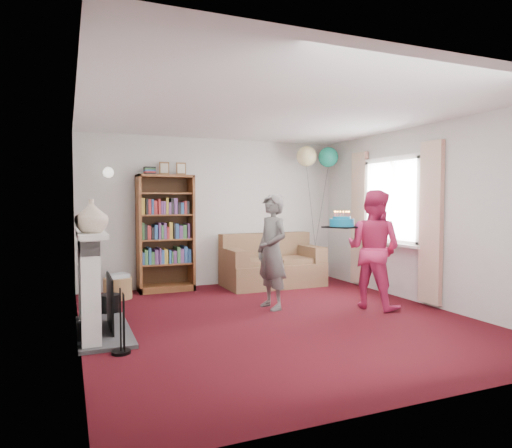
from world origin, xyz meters
name	(u,v)px	position (x,y,z in m)	size (l,w,h in m)	color
ground	(277,319)	(0.00, 0.00, 0.00)	(5.00, 5.00, 0.00)	#36080E
wall_back	(215,212)	(0.00, 2.51, 1.25)	(4.50, 0.02, 2.50)	silver
wall_left	(76,220)	(-2.26, 0.00, 1.25)	(0.02, 5.00, 2.50)	silver
wall_right	(423,215)	(2.26, 0.00, 1.25)	(0.02, 5.00, 2.50)	silver
ceiling	(277,112)	(0.00, 0.00, 2.50)	(4.50, 5.00, 0.01)	white
fireplace	(95,287)	(-2.09, 0.19, 0.51)	(0.55, 1.80, 1.12)	#3F3F42
window_bay	(392,217)	(2.21, 0.60, 1.20)	(0.14, 2.02, 2.20)	white
wall_sconce	(108,172)	(-1.75, 2.36, 1.88)	(0.16, 0.23, 0.16)	gold
bookcase	(165,234)	(-0.90, 2.30, 0.91)	(0.88, 0.42, 2.06)	#472B14
sofa	(271,266)	(0.86, 2.07, 0.33)	(1.66, 0.88, 0.88)	brown
wicker_basket	(118,287)	(-1.68, 1.95, 0.17)	(0.41, 0.41, 0.37)	olive
person_striped	(272,252)	(0.17, 0.52, 0.77)	(0.56, 0.37, 1.53)	black
person_magenta	(374,249)	(1.46, 0.04, 0.79)	(0.77, 0.60, 1.59)	#C7275A
birthday_cake	(342,223)	(1.03, 0.17, 1.15)	(0.39, 0.39, 0.22)	black
balloons	(317,157)	(1.76, 2.06, 2.22)	(0.80, 0.45, 1.74)	#3F3F3F
mantel_vase	(92,216)	(-2.12, -0.15, 1.29)	(0.32, 0.32, 0.34)	beige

